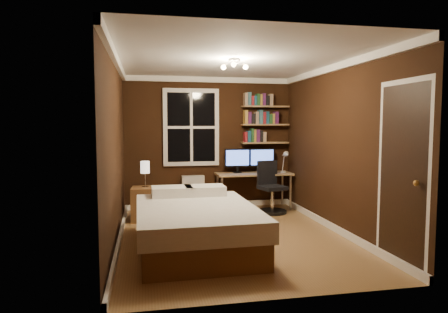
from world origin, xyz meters
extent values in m
plane|color=#996C3D|center=(0.00, 0.00, 0.00)|extent=(4.20, 4.20, 0.00)
cube|color=black|center=(0.00, 2.10, 1.25)|extent=(3.20, 0.04, 2.50)
cube|color=black|center=(-1.60, 0.00, 1.25)|extent=(0.04, 4.20, 2.50)
cube|color=black|center=(1.60, 0.00, 1.25)|extent=(0.04, 4.20, 2.50)
cube|color=white|center=(0.00, 0.00, 2.50)|extent=(3.20, 4.20, 0.02)
cube|color=white|center=(-0.35, 2.06, 1.55)|extent=(1.06, 0.06, 1.46)
sphere|color=#D6A250|center=(1.55, -1.85, 1.00)|extent=(0.06, 0.06, 0.06)
cube|color=#99794A|center=(1.08, 1.98, 1.25)|extent=(0.92, 0.22, 0.03)
cube|color=#99794A|center=(1.08, 1.98, 1.60)|extent=(0.92, 0.22, 0.03)
cube|color=#99794A|center=(1.08, 1.98, 1.95)|extent=(0.92, 0.22, 0.03)
cube|color=brown|center=(-0.58, -0.49, 0.16)|extent=(1.44, 2.03, 0.32)
cube|color=silver|center=(-0.58, -0.49, 0.44)|extent=(1.53, 2.10, 0.24)
cube|color=white|center=(-0.84, 0.29, 0.63)|extent=(0.59, 0.41, 0.14)
cube|color=white|center=(-0.36, 0.30, 0.63)|extent=(0.59, 0.41, 0.14)
cube|color=brown|center=(-1.22, 1.21, 0.28)|extent=(0.48, 0.48, 0.56)
cube|color=silver|center=(-0.33, 1.99, 0.32)|extent=(0.42, 0.15, 0.63)
cube|color=#99794A|center=(0.81, 1.81, 0.67)|extent=(1.44, 0.54, 0.04)
cylinder|color=beige|center=(0.15, 1.58, 0.32)|extent=(0.04, 0.04, 0.65)
cylinder|color=beige|center=(1.47, 1.58, 0.32)|extent=(0.04, 0.04, 0.65)
cylinder|color=beige|center=(0.15, 2.04, 0.32)|extent=(0.04, 0.04, 0.65)
cylinder|color=beige|center=(1.47, 2.04, 0.32)|extent=(0.04, 0.04, 0.65)
cylinder|color=black|center=(1.03, 1.34, 0.03)|extent=(0.52, 0.52, 0.05)
cylinder|color=silver|center=(1.03, 1.34, 0.24)|extent=(0.06, 0.06, 0.38)
cube|color=black|center=(1.03, 1.34, 0.47)|extent=(0.51, 0.51, 0.07)
cube|color=black|center=(0.99, 1.52, 0.72)|extent=(0.40, 0.14, 0.44)
camera|label=1|loc=(-1.21, -5.49, 1.61)|focal=32.00mm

